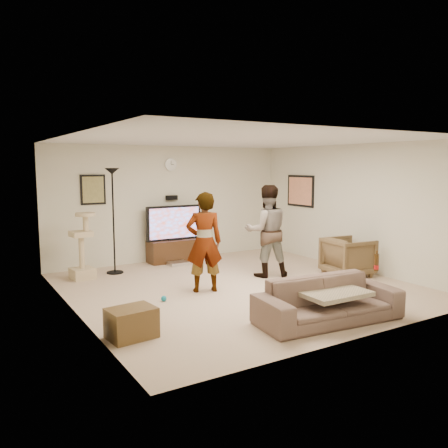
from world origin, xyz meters
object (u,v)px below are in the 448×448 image
person_right (267,231)px  side_table (131,323)px  tv (174,223)px  floor_lamp (113,221)px  person_left (204,242)px  armchair (348,257)px  tv_stand (174,250)px  beer_bottle (377,262)px  cat_tree (81,246)px  sofa (328,300)px

person_right → side_table: bearing=48.6°
tv → floor_lamp: floor_lamp is taller
person_left → armchair: (2.86, -0.46, -0.46)m
tv_stand → tv: tv is taller
beer_bottle → cat_tree: bearing=127.5°
tv → sofa: size_ratio=0.63×
floor_lamp → side_table: floor_lamp is taller
person_left → person_right: bearing=-150.2°
sofa → side_table: (-2.46, 0.81, -0.11)m
tv → cat_tree: cat_tree is taller
side_table → person_right: bearing=27.1°
cat_tree → person_left: bearing=-51.6°
person_left → tv_stand: bearing=-85.7°
tv → side_table: bearing=-121.8°
floor_lamp → person_left: bearing=-67.1°
tv_stand → person_left: 2.59m
sofa → side_table: size_ratio=3.58×
sofa → armchair: bearing=44.4°
tv_stand → armchair: size_ratio=1.43×
person_right → armchair: size_ratio=2.15×
tv → person_left: person_left is taller
cat_tree → floor_lamp: bearing=11.1°
person_left → sofa: (0.70, -2.17, -0.54)m
armchair → side_table: bearing=107.5°
person_left → sofa: bearing=125.9°
sofa → floor_lamp: bearing=116.3°
tv → beer_bottle: tv is taller
tv → person_right: 2.32m
side_table → sofa: bearing=-18.2°
cat_tree → side_table: bearing=-94.2°
tv → armchair: (2.26, -2.90, -0.49)m
floor_lamp → beer_bottle: size_ratio=8.13×
tv_stand → side_table: size_ratio=2.06×
floor_lamp → person_left: 2.22m
tv_stand → armchair: (2.26, -2.90, 0.13)m
floor_lamp → tv: bearing=15.5°
person_left → side_table: 2.31m
tv → sofa: tv is taller
tv_stand → beer_bottle: beer_bottle is taller
tv_stand → floor_lamp: bearing=-164.5°
person_left → side_table: size_ratio=2.98×
tv → floor_lamp: size_ratio=0.62×
floor_lamp → side_table: 3.61m
cat_tree → sofa: size_ratio=0.62×
armchair → person_right: bearing=66.6°
floor_lamp → person_right: (2.37, -1.73, -0.15)m
cat_tree → side_table: 3.31m
cat_tree → person_right: person_right is taller
person_left → beer_bottle: 2.71m
floor_lamp → person_right: size_ratio=1.18×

